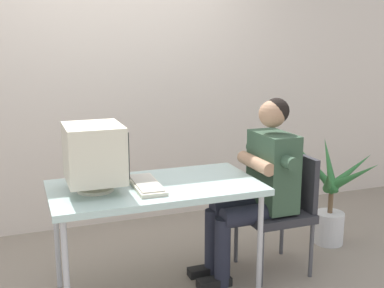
% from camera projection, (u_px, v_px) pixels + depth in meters
% --- Properties ---
extents(wall_back, '(8.00, 0.10, 3.00)m').
position_uv_depth(wall_back, '(143.00, 59.00, 4.30)').
color(wall_back, beige).
rests_on(wall_back, ground_plane).
extents(desk, '(1.35, 0.71, 0.75)m').
position_uv_depth(desk, '(156.00, 192.00, 3.08)').
color(desk, '#B7B7BC').
rests_on(desk, ground_plane).
extents(crt_monitor, '(0.35, 0.39, 0.42)m').
position_uv_depth(crt_monitor, '(95.00, 154.00, 2.90)').
color(crt_monitor, beige).
rests_on(crt_monitor, desk).
extents(keyboard, '(0.18, 0.46, 0.03)m').
position_uv_depth(keyboard, '(146.00, 185.00, 3.02)').
color(keyboard, beige).
rests_on(keyboard, desk).
extents(office_chair, '(0.46, 0.46, 0.86)m').
position_uv_depth(office_chair, '(282.00, 205.00, 3.46)').
color(office_chair, '#4C4C51').
rests_on(office_chair, ground_plane).
extents(person_seated, '(0.71, 0.60, 1.28)m').
position_uv_depth(person_seated, '(259.00, 181.00, 3.35)').
color(person_seated, '#334C38').
rests_on(person_seated, ground_plane).
extents(potted_plant, '(0.73, 0.68, 0.87)m').
position_uv_depth(potted_plant, '(332.00, 200.00, 3.92)').
color(potted_plant, silver).
rests_on(potted_plant, ground_plane).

